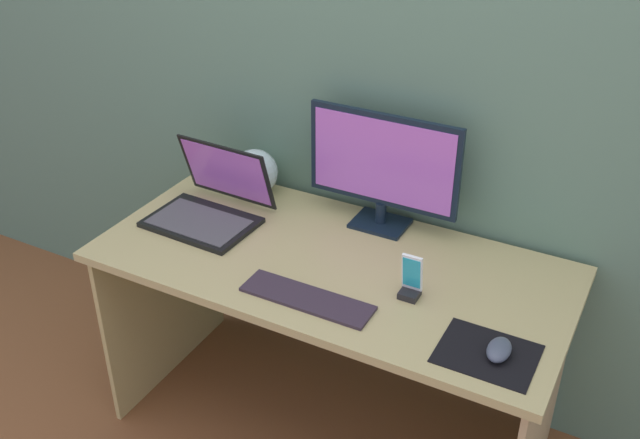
{
  "coord_description": "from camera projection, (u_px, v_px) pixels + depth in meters",
  "views": [
    {
      "loc": [
        0.85,
        -1.67,
        1.97
      ],
      "look_at": [
        -0.03,
        -0.02,
        0.86
      ],
      "focal_mm": 41.14,
      "sensor_mm": 36.0,
      "label": 1
    }
  ],
  "objects": [
    {
      "name": "ground_plane",
      "position": [
        330.0,
        427.0,
        2.61
      ],
      "size": [
        8.0,
        8.0,
        0.0
      ],
      "primitive_type": "plane",
      "color": "brown"
    },
    {
      "name": "wall_back",
      "position": [
        390.0,
        55.0,
        2.27
      ],
      "size": [
        6.0,
        0.04,
        2.5
      ],
      "primitive_type": "cube",
      "color": "#517460",
      "rests_on": "ground_plane"
    },
    {
      "name": "desk",
      "position": [
        331.0,
        298.0,
        2.32
      ],
      "size": [
        1.46,
        0.69,
        0.71
      ],
      "color": "tan",
      "rests_on": "ground_plane"
    },
    {
      "name": "monitor",
      "position": [
        383.0,
        167.0,
        2.32
      ],
      "size": [
        0.51,
        0.14,
        0.39
      ],
      "color": "black",
      "rests_on": "desk"
    },
    {
      "name": "laptop",
      "position": [
        210.0,
        205.0,
        2.44
      ],
      "size": [
        0.36,
        0.32,
        0.24
      ],
      "color": "black",
      "rests_on": "desk"
    },
    {
      "name": "fishbowl",
      "position": [
        255.0,
        172.0,
        2.59
      ],
      "size": [
        0.17,
        0.17,
        0.17
      ],
      "primitive_type": "sphere",
      "color": "silver",
      "rests_on": "desk"
    },
    {
      "name": "keyboard_external",
      "position": [
        307.0,
        298.0,
        2.07
      ],
      "size": [
        0.39,
        0.11,
        0.01
      ],
      "primitive_type": "cube",
      "rotation": [
        0.0,
        0.0,
        0.0
      ],
      "color": "#302632",
      "rests_on": "desk"
    },
    {
      "name": "mousepad",
      "position": [
        487.0,
        354.0,
        1.87
      ],
      "size": [
        0.25,
        0.2,
        0.0
      ],
      "primitive_type": "cube",
      "color": "black",
      "rests_on": "desk"
    },
    {
      "name": "mouse",
      "position": [
        499.0,
        350.0,
        1.86
      ],
      "size": [
        0.06,
        0.1,
        0.04
      ],
      "primitive_type": "ellipsoid",
      "rotation": [
        0.0,
        0.0,
        0.02
      ],
      "color": "#404A5A",
      "rests_on": "mousepad"
    },
    {
      "name": "phone_in_dock",
      "position": [
        411.0,
        282.0,
        2.06
      ],
      "size": [
        0.06,
        0.05,
        0.14
      ],
      "color": "black",
      "rests_on": "desk"
    }
  ]
}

